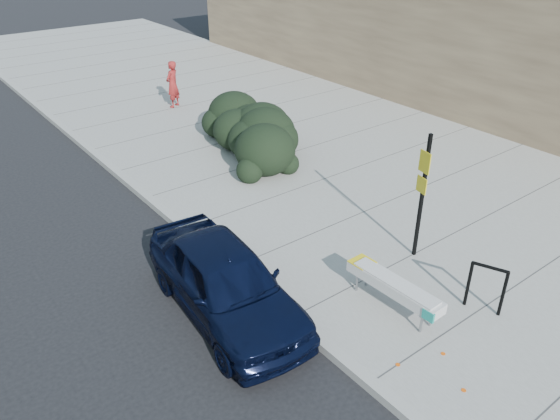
% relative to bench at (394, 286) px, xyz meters
% --- Properties ---
extents(ground, '(120.00, 120.00, 0.00)m').
position_rel_bench_xyz_m(ground, '(-1.63, 0.92, -0.64)').
color(ground, black).
rests_on(ground, ground).
extents(sidewalk_near, '(11.20, 50.00, 0.15)m').
position_rel_bench_xyz_m(sidewalk_near, '(3.97, 5.92, -0.56)').
color(sidewalk_near, gray).
rests_on(sidewalk_near, ground).
extents(curb_near, '(0.22, 50.00, 0.17)m').
position_rel_bench_xyz_m(curb_near, '(-1.63, 5.92, -0.55)').
color(curb_near, '#9E9E99').
rests_on(curb_near, ground).
extents(building_near, '(6.00, 36.00, 5.00)m').
position_rel_bench_xyz_m(building_near, '(12.37, 3.92, 2.01)').
color(building_near, brown).
rests_on(building_near, sidewalk_near).
extents(bench, '(0.47, 2.07, 0.62)m').
position_rel_bench_xyz_m(bench, '(0.00, 0.00, 0.00)').
color(bench, gray).
rests_on(bench, sidewalk_near).
extents(bike_rack, '(0.30, 0.63, 0.99)m').
position_rel_bench_xyz_m(bike_rack, '(1.29, -1.08, 0.11)').
color(bike_rack, black).
rests_on(bike_rack, sidewalk_near).
extents(sign_post, '(0.14, 0.32, 2.79)m').
position_rel_bench_xyz_m(sign_post, '(1.73, 0.92, 1.09)').
color(sign_post, black).
rests_on(sign_post, sidewalk_near).
extents(hedge, '(3.58, 4.75, 1.60)m').
position_rel_bench_xyz_m(hedge, '(1.98, 7.92, 0.31)').
color(hedge, black).
rests_on(hedge, sidewalk_near).
extents(sedan_navy, '(2.08, 4.37, 1.44)m').
position_rel_bench_xyz_m(sedan_navy, '(-2.43, 1.94, 0.08)').
color(sedan_navy, black).
rests_on(sedan_navy, ground).
extents(pedestrian, '(0.74, 0.66, 1.71)m').
position_rel_bench_xyz_m(pedestrian, '(2.43, 13.07, 0.37)').
color(pedestrian, maroon).
rests_on(pedestrian, sidewalk_near).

